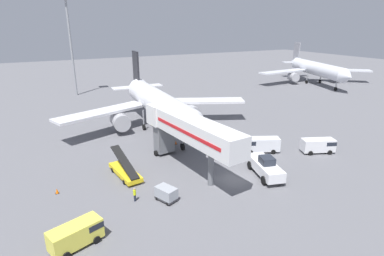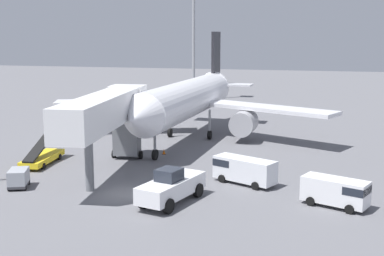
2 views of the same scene
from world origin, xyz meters
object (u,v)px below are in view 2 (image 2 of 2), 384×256
(airplane_at_gate, at_px, (189,100))
(jet_bridge, at_px, (108,113))
(apron_light_mast, at_px, (194,5))
(safety_cone_alpha, at_px, (164,152))
(baggage_cart_far_left, at_px, (18,178))
(pushback_tug, at_px, (171,187))
(service_van_near_center, at_px, (243,169))
(service_van_far_right, at_px, (337,191))
(belt_loader_truck, at_px, (42,156))

(airplane_at_gate, xyz_separation_m, jet_bridge, (-2.77, -17.21, 0.81))
(apron_light_mast, bearing_deg, safety_cone_alpha, -79.12)
(baggage_cart_far_left, relative_size, safety_cone_alpha, 4.57)
(pushback_tug, height_order, service_van_near_center, pushback_tug)
(service_van_near_center, bearing_deg, service_van_far_right, -29.05)
(service_van_far_right, distance_m, baggage_cart_far_left, 25.58)
(airplane_at_gate, bearing_deg, safety_cone_alpha, -92.27)
(service_van_far_right, bearing_deg, service_van_near_center, 150.95)
(jet_bridge, bearing_deg, safety_cone_alpha, 74.11)
(service_van_far_right, xyz_separation_m, apron_light_mast, (-26.36, 58.38, 16.81))
(belt_loader_truck, distance_m, baggage_cart_far_left, 8.04)
(service_van_near_center, bearing_deg, safety_cone_alpha, 139.00)
(pushback_tug, bearing_deg, apron_light_mast, 103.24)
(service_van_near_center, xyz_separation_m, safety_cone_alpha, (-9.91, 8.62, -0.97))
(baggage_cart_far_left, bearing_deg, safety_cone_alpha, 61.78)
(service_van_near_center, relative_size, service_van_far_right, 1.12)
(pushback_tug, relative_size, apron_light_mast, 0.27)
(airplane_at_gate, xyz_separation_m, baggage_cart_far_left, (-8.25, -23.40, -3.93))
(service_van_near_center, xyz_separation_m, baggage_cart_far_left, (-17.81, -6.11, -0.40))
(jet_bridge, height_order, belt_loader_truck, jet_bridge)
(belt_loader_truck, bearing_deg, apron_light_mast, 88.32)
(pushback_tug, bearing_deg, airplane_at_gate, 102.28)
(baggage_cart_far_left, bearing_deg, jet_bridge, 48.52)
(service_van_near_center, height_order, safety_cone_alpha, service_van_near_center)
(apron_light_mast, bearing_deg, jet_bridge, -83.33)
(belt_loader_truck, distance_m, service_van_near_center, 20.27)
(jet_bridge, relative_size, pushback_tug, 2.63)
(belt_loader_truck, height_order, apron_light_mast, apron_light_mast)
(pushback_tug, height_order, safety_cone_alpha, pushback_tug)
(pushback_tug, bearing_deg, service_van_near_center, 55.95)
(pushback_tug, height_order, service_van_far_right, pushback_tug)
(service_van_near_center, distance_m, service_van_far_right, 8.81)
(airplane_at_gate, bearing_deg, apron_light_mast, 103.86)
(airplane_at_gate, bearing_deg, pushback_tug, -77.72)
(safety_cone_alpha, bearing_deg, pushback_tug, -69.94)
(jet_bridge, distance_m, apron_light_mast, 55.79)
(jet_bridge, relative_size, belt_loader_truck, 2.79)
(baggage_cart_far_left, bearing_deg, apron_light_mast, 90.80)
(airplane_at_gate, relative_size, belt_loader_truck, 5.41)
(service_van_near_center, relative_size, apron_light_mast, 0.22)
(airplane_at_gate, xyz_separation_m, apron_light_mast, (-9.09, 36.82, 13.23))
(airplane_at_gate, xyz_separation_m, service_van_near_center, (9.57, -17.28, -3.53))
(service_van_near_center, relative_size, safety_cone_alpha, 9.79)
(jet_bridge, bearing_deg, apron_light_mast, 96.67)
(jet_bridge, relative_size, apron_light_mast, 0.71)
(service_van_near_center, bearing_deg, apron_light_mast, 109.03)
(jet_bridge, height_order, baggage_cart_far_left, jet_bridge)
(apron_light_mast, bearing_deg, airplane_at_gate, -76.14)
(jet_bridge, height_order, service_van_near_center, jet_bridge)
(pushback_tug, height_order, baggage_cart_far_left, pushback_tug)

